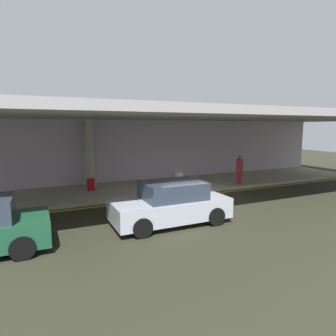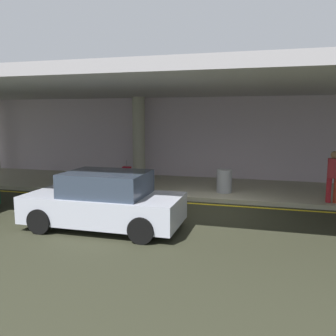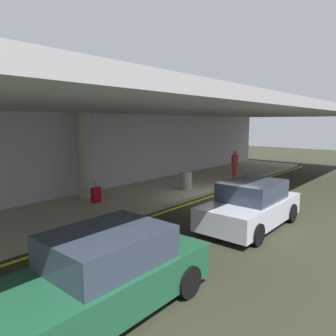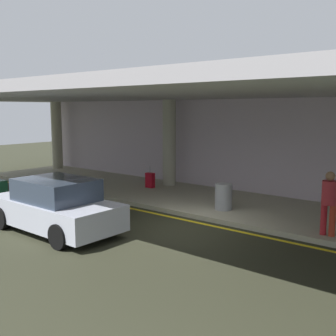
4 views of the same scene
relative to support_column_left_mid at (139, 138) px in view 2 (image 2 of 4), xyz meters
name	(u,v)px [view 2 (image 2 of 4)]	position (x,y,z in m)	size (l,w,h in m)	color
ground_plane	(211,210)	(4.00, -4.41, -1.97)	(60.00, 60.00, 0.00)	#2A2B1E
sidewalk	(223,189)	(4.00, -1.31, -1.90)	(26.00, 4.20, 0.15)	#A4A089
lane_stripe_yellow	(215,205)	(4.00, -3.69, -1.97)	(26.00, 0.14, 0.01)	yellow
support_column_left_mid	(139,138)	(0.00, 0.00, 0.00)	(0.56, 0.56, 3.65)	#9D9C87
ceiling_overhang	(224,89)	(4.00, -1.81, 1.97)	(28.00, 13.20, 0.30)	#9C999D
terminal_back_wall	(230,140)	(4.00, 0.94, -0.07)	(26.00, 0.30, 3.80)	#B7A9B5
car_silver	(104,202)	(1.54, -6.91, -1.26)	(4.10, 1.92, 1.50)	#AFB3C2
traveler_with_luggage	(333,173)	(7.71, -2.96, -0.86)	(0.38, 0.38, 1.68)	#A61C25
suitcase_upright_primary	(127,174)	(-0.21, -1.01, -1.51)	(0.36, 0.22, 0.90)	#A30A18
trash_bin_steel	(224,181)	(4.15, -2.29, -1.40)	(0.56, 0.56, 0.85)	gray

